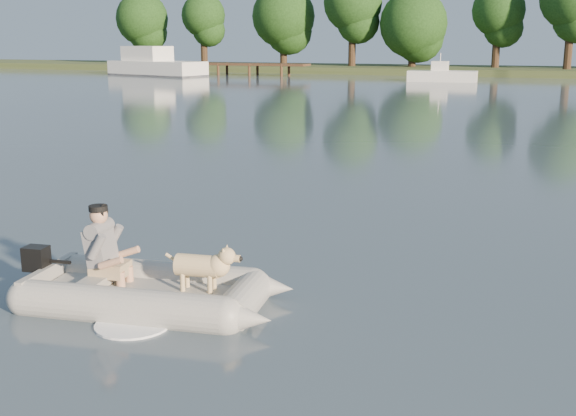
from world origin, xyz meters
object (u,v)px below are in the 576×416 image
at_px(dock, 213,69).
at_px(dinghy, 150,262).
at_px(dog, 198,270).
at_px(man, 102,244).
at_px(cabin_cruiser, 157,61).
at_px(motorboat, 443,68).

distance_m(dock, dinghy, 57.96).
xyz_separation_m(dock, dog, (26.14, -51.89, -0.05)).
bearing_deg(dog, dinghy, -175.43).
bearing_deg(dock, man, -64.40).
height_order(dock, cabin_cruiser, cabin_cruiser).
xyz_separation_m(dinghy, motorboat, (-4.47, 48.25, 0.47)).
relative_size(cabin_cruiser, motorboat, 1.84).
bearing_deg(man, dinghy, -4.24).
relative_size(dinghy, cabin_cruiser, 0.44).
bearing_deg(cabin_cruiser, motorboat, 14.77).
bearing_deg(motorboat, dock, 167.17).
relative_size(dinghy, man, 4.35).
xyz_separation_m(dock, motorboat, (21.09, -3.77, 0.48)).
xyz_separation_m(man, dog, (1.20, 0.16, -0.23)).
relative_size(dock, cabin_cruiser, 1.87).
bearing_deg(man, motorboat, 87.00).
distance_m(cabin_cruiser, motorboat, 24.62).
height_order(dog, cabin_cruiser, cabin_cruiser).
relative_size(dog, motorboat, 0.16).
bearing_deg(motorboat, cabin_cruiser, 177.08).
bearing_deg(cabin_cruiser, dock, 61.17).
bearing_deg(dog, cabin_cruiser, 114.05).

